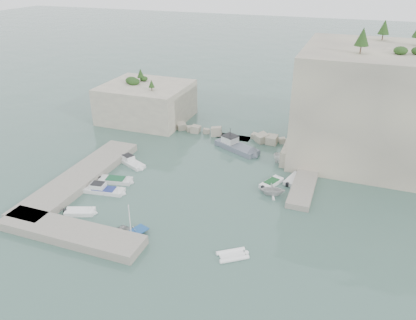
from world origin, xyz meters
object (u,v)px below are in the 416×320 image
(motorboat_c, at_px, (116,182))
(work_boat, at_px, (237,150))
(rowboat, at_px, (132,238))
(tender_east_d, at_px, (290,163))
(motorboat_a, at_px, (131,164))
(tender_east_c, at_px, (293,181))
(tender_east_b, at_px, (271,184))
(tender_east_a, at_px, (272,195))
(inflatable_dinghy, at_px, (232,256))
(motorboat_e, at_px, (80,214))
(motorboat_d, at_px, (104,192))

(motorboat_c, height_order, work_boat, work_boat)
(rowboat, height_order, tender_east_d, tender_east_d)
(motorboat_a, relative_size, tender_east_c, 1.30)
(tender_east_b, distance_m, tender_east_d, 7.66)
(motorboat_a, bearing_deg, rowboat, -34.28)
(motorboat_c, height_order, tender_east_b, same)
(motorboat_a, xyz_separation_m, tender_east_a, (22.55, -1.36, 0.00))
(tender_east_d, bearing_deg, inflatable_dinghy, 160.37)
(motorboat_a, bearing_deg, motorboat_c, -57.02)
(inflatable_dinghy, xyz_separation_m, tender_east_d, (1.81, 24.39, 0.00))
(work_boat, bearing_deg, motorboat_e, -90.52)
(motorboat_e, xyz_separation_m, tender_east_c, (23.69, 17.85, 0.00))
(inflatable_dinghy, height_order, tender_east_b, tender_east_b)
(motorboat_d, bearing_deg, work_boat, 48.15)
(motorboat_d, xyz_separation_m, rowboat, (8.74, -7.72, 0.00))
(motorboat_a, relative_size, motorboat_e, 1.49)
(inflatable_dinghy, height_order, tender_east_d, tender_east_d)
(motorboat_e, xyz_separation_m, tender_east_d, (22.18, 23.20, 0.00))
(motorboat_c, relative_size, inflatable_dinghy, 1.46)
(motorboat_a, distance_m, tender_east_a, 22.59)
(tender_east_d, relative_size, work_boat, 0.59)
(motorboat_e, relative_size, tender_east_a, 1.12)
(motorboat_e, bearing_deg, tender_east_c, 16.64)
(motorboat_a, xyz_separation_m, inflatable_dinghy, (21.32, -15.49, 0.00))
(tender_east_b, bearing_deg, motorboat_a, 116.48)
(motorboat_e, xyz_separation_m, work_boat, (12.92, 25.23, 0.00))
(motorboat_a, bearing_deg, tender_east_b, 29.10)
(inflatable_dinghy, bearing_deg, tender_east_b, 52.96)
(inflatable_dinghy, bearing_deg, work_boat, 70.61)
(motorboat_e, bearing_deg, tender_east_d, 25.92)
(motorboat_e, height_order, tender_east_a, tender_east_a)
(tender_east_c, bearing_deg, motorboat_a, 113.30)
(tender_east_c, relative_size, tender_east_d, 0.87)
(tender_east_a, xyz_separation_m, tender_east_d, (0.58, 10.26, 0.00))
(rowboat, bearing_deg, motorboat_c, 57.86)
(tender_east_d, bearing_deg, motorboat_d, 112.90)
(motorboat_a, height_order, inflatable_dinghy, motorboat_a)
(motorboat_d, height_order, motorboat_c, motorboat_d)
(tender_east_b, bearing_deg, motorboat_c, 131.35)
(motorboat_d, height_order, inflatable_dinghy, motorboat_d)
(tender_east_a, xyz_separation_m, tender_east_b, (-0.67, 2.70, 0.00))
(motorboat_c, xyz_separation_m, tender_east_c, (23.90, 9.24, 0.00))
(motorboat_a, xyz_separation_m, tender_east_d, (23.13, 8.90, 0.00))
(motorboat_c, bearing_deg, tender_east_c, 9.94)
(tender_east_a, height_order, tender_east_b, tender_east_a)
(motorboat_a, bearing_deg, work_boat, 63.84)
(tender_east_c, relative_size, work_boat, 0.51)
(tender_east_b, bearing_deg, tender_east_d, 13.58)
(motorboat_a, xyz_separation_m, rowboat, (9.54, -16.45, 0.00))
(inflatable_dinghy, bearing_deg, rowboat, 149.49)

